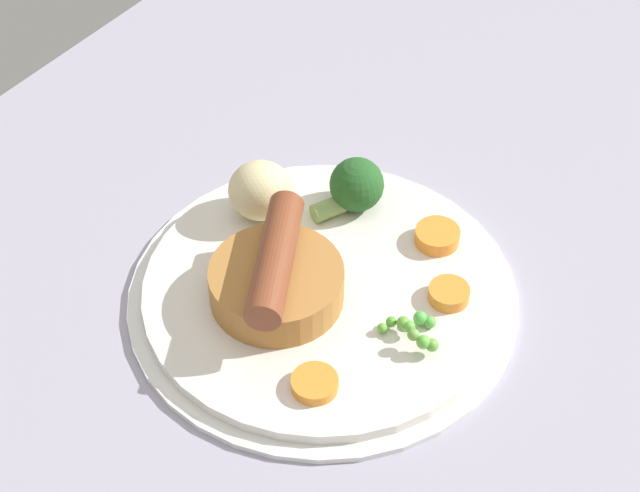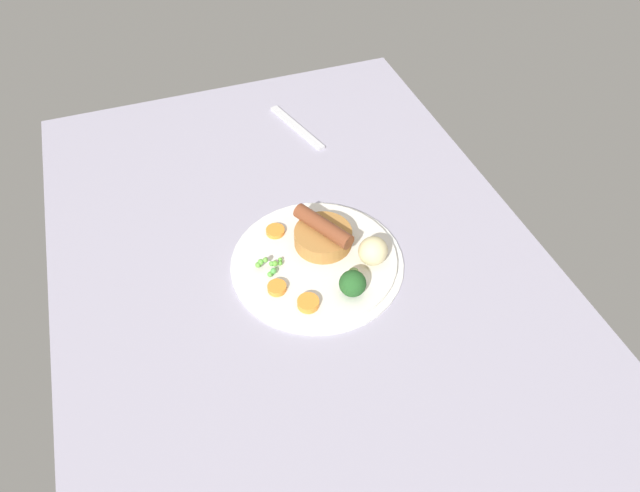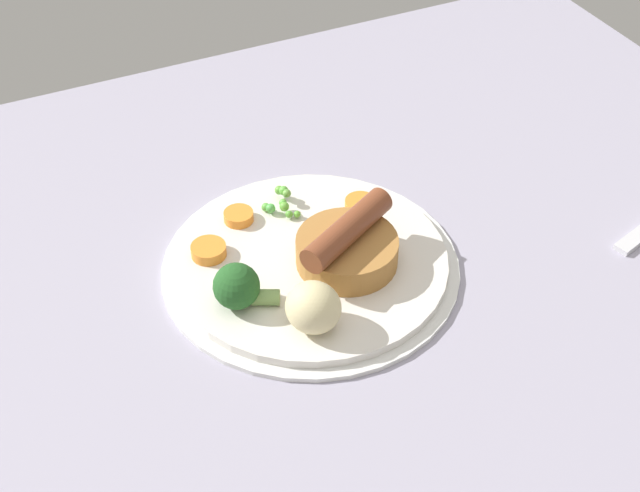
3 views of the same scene
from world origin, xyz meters
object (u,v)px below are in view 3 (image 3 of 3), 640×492
(sausage_pudding, at_px, (347,246))
(carrot_slice_1, at_px, (239,216))
(potato_chunk_0, at_px, (313,307))
(carrot_slice_0, at_px, (361,204))
(broccoli_floret_near, at_px, (238,287))
(pea_pile, at_px, (281,201))
(carrot_slice_4, at_px, (209,250))
(dinner_plate, at_px, (311,264))

(sausage_pudding, distance_m, carrot_slice_1, 0.12)
(potato_chunk_0, xyz_separation_m, carrot_slice_0, (-0.11, -0.13, -0.02))
(broccoli_floret_near, distance_m, carrot_slice_0, 0.18)
(pea_pile, relative_size, carrot_slice_4, 1.36)
(potato_chunk_0, distance_m, carrot_slice_0, 0.17)
(pea_pile, relative_size, broccoli_floret_near, 0.78)
(pea_pile, xyz_separation_m, carrot_slice_1, (0.05, -0.00, -0.00))
(pea_pile, bearing_deg, carrot_slice_1, -0.59)
(broccoli_floret_near, relative_size, carrot_slice_4, 1.73)
(sausage_pudding, bearing_deg, potato_chunk_0, -163.61)
(potato_chunk_0, relative_size, carrot_slice_4, 1.47)
(potato_chunk_0, xyz_separation_m, carrot_slice_4, (0.05, -0.13, -0.02))
(sausage_pudding, height_order, carrot_slice_4, sausage_pudding)
(sausage_pudding, height_order, carrot_slice_1, sausage_pudding)
(broccoli_floret_near, height_order, carrot_slice_0, broccoli_floret_near)
(dinner_plate, height_order, carrot_slice_1, carrot_slice_1)
(carrot_slice_0, relative_size, carrot_slice_1, 1.08)
(dinner_plate, xyz_separation_m, potato_chunk_0, (0.04, 0.08, 0.03))
(broccoli_floret_near, xyz_separation_m, carrot_slice_1, (-0.04, -0.11, -0.02))
(pea_pile, distance_m, carrot_slice_1, 0.05)
(dinner_plate, relative_size, carrot_slice_1, 9.60)
(potato_chunk_0, height_order, carrot_slice_0, potato_chunk_0)
(sausage_pudding, xyz_separation_m, carrot_slice_0, (-0.05, -0.07, -0.02))
(potato_chunk_0, relative_size, carrot_slice_0, 1.55)
(sausage_pudding, distance_m, carrot_slice_4, 0.13)
(broccoli_floret_near, height_order, potato_chunk_0, potato_chunk_0)
(carrot_slice_1, bearing_deg, sausage_pudding, 124.52)
(carrot_slice_1, bearing_deg, carrot_slice_4, 39.00)
(carrot_slice_4, bearing_deg, pea_pile, -158.58)
(dinner_plate, xyz_separation_m, carrot_slice_0, (-0.08, -0.05, 0.01))
(dinner_plate, bearing_deg, broccoli_floret_near, 18.84)
(pea_pile, bearing_deg, potato_chunk_0, 76.13)
(dinner_plate, height_order, potato_chunk_0, potato_chunk_0)
(broccoli_floret_near, bearing_deg, carrot_slice_0, -129.22)
(pea_pile, height_order, carrot_slice_0, pea_pile)
(carrot_slice_0, bearing_deg, pea_pile, -23.80)
(pea_pile, bearing_deg, dinner_plate, 86.52)
(pea_pile, bearing_deg, carrot_slice_0, 156.20)
(dinner_plate, distance_m, pea_pile, 0.08)
(sausage_pudding, xyz_separation_m, carrot_slice_1, (0.07, -0.10, -0.02))
(sausage_pudding, distance_m, pea_pile, 0.10)
(carrot_slice_1, height_order, carrot_slice_4, carrot_slice_4)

